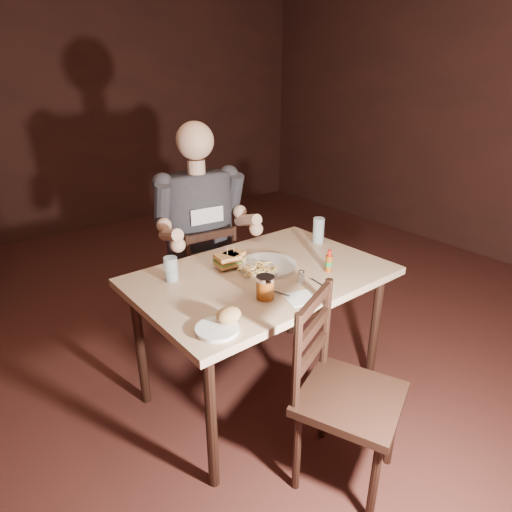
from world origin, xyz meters
TOP-DOWN VIEW (x-y plane):
  - room_shell at (0.00, 0.00)m, footprint 7.00×7.00m
  - main_table at (-0.11, -0.09)m, footprint 1.34×0.92m
  - chair_far at (-0.08, 0.61)m, footprint 0.43×0.46m
  - chair_near at (-0.15, -0.78)m, footprint 0.57×0.59m
  - diner at (-0.09, 0.55)m, footprint 0.64×0.52m
  - dinner_plate at (-0.04, -0.06)m, footprint 0.32×0.32m
  - sandwich_left at (-0.22, 0.06)m, footprint 0.13×0.11m
  - sandwich_right at (-0.17, 0.07)m, footprint 0.12×0.11m
  - fries_pile at (-0.13, -0.10)m, footprint 0.24×0.17m
  - ketchup_dollop at (-0.06, -0.04)m, footprint 0.05×0.05m
  - glass_left at (-0.52, 0.11)m, footprint 0.07×0.07m
  - glass_right at (0.44, 0.05)m, footprint 0.07×0.07m
  - hot_sauce at (0.19, -0.29)m, footprint 0.04×0.04m
  - salt_shaker at (-0.02, -0.30)m, footprint 0.03×0.03m
  - syrup_dispenser at (-0.26, -0.32)m, footprint 0.09×0.09m
  - napkin at (-0.13, -0.42)m, footprint 0.17×0.17m
  - knife at (-0.19, -0.29)m, footprint 0.07×0.18m
  - fork at (0.04, -0.38)m, footprint 0.02×0.14m
  - side_plate at (-0.59, -0.43)m, footprint 0.18×0.18m
  - bread_roll at (-0.52, -0.41)m, footprint 0.11×0.09m

SIDE VIEW (x-z plane):
  - chair_far at x=-0.08m, z-range 0.00..0.85m
  - chair_near at x=-0.15m, z-range 0.00..0.90m
  - main_table at x=-0.11m, z-range 0.31..1.08m
  - napkin at x=-0.13m, z-range 0.77..0.77m
  - knife at x=-0.19m, z-range 0.77..0.78m
  - fork at x=0.04m, z-range 0.77..0.78m
  - side_plate at x=-0.59m, z-range 0.77..0.78m
  - dinner_plate at x=-0.04m, z-range 0.77..0.79m
  - ketchup_dollop at x=-0.06m, z-range 0.79..0.80m
  - salt_shaker at x=-0.02m, z-range 0.77..0.83m
  - fries_pile at x=-0.13m, z-range 0.79..0.82m
  - bread_roll at x=-0.52m, z-range 0.78..0.85m
  - syrup_dispenser at x=-0.26m, z-range 0.77..0.88m
  - hot_sauce at x=0.19m, z-range 0.77..0.89m
  - glass_left at x=-0.52m, z-range 0.77..0.90m
  - sandwich_right at x=-0.17m, z-range 0.79..0.88m
  - sandwich_left at x=-0.22m, z-range 0.79..0.89m
  - glass_right at x=0.44m, z-range 0.77..0.93m
  - diner at x=-0.09m, z-range 0.44..1.48m
  - room_shell at x=0.00m, z-range -2.10..4.90m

